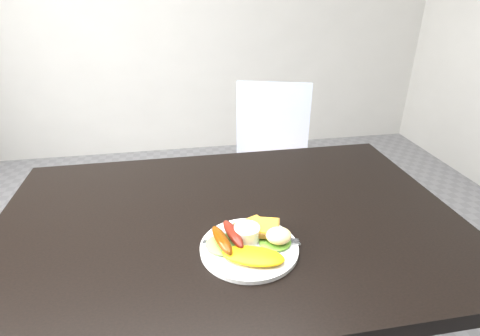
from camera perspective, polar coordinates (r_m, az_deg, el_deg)
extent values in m
cube|color=black|center=(1.00, -1.53, -8.35)|extent=(1.20, 0.80, 0.04)
cube|color=tan|center=(1.83, 6.02, -1.53)|extent=(0.45, 0.45, 0.04)
imported|color=navy|center=(1.38, -17.61, 3.08)|extent=(0.57, 0.38, 1.57)
cylinder|color=white|center=(0.88, 1.41, -12.08)|extent=(0.23, 0.23, 0.01)
ellipsoid|color=#488A33|center=(0.87, -2.18, -11.54)|extent=(0.11, 0.10, 0.01)
ellipsoid|color=#609834|center=(0.88, 5.36, -11.19)|extent=(0.08, 0.07, 0.01)
ellipsoid|color=yellow|center=(0.83, 2.01, -13.25)|extent=(0.15, 0.11, 0.02)
ellipsoid|color=#6C2C01|center=(0.86, -2.79, -10.88)|extent=(0.05, 0.11, 0.03)
ellipsoid|color=maroon|center=(0.87, -1.06, -9.99)|extent=(0.05, 0.11, 0.03)
cylinder|color=white|center=(0.88, 1.05, -9.95)|extent=(0.07, 0.07, 0.03)
cube|color=olive|center=(0.92, 2.07, -9.15)|extent=(0.10, 0.10, 0.01)
cube|color=brown|center=(0.90, 3.71, -9.06)|extent=(0.09, 0.09, 0.01)
ellipsoid|color=beige|center=(0.87, 5.90, -10.22)|extent=(0.06, 0.06, 0.03)
cube|color=#ADAFB7|center=(0.86, -0.25, -11.99)|extent=(0.16, 0.08, 0.00)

